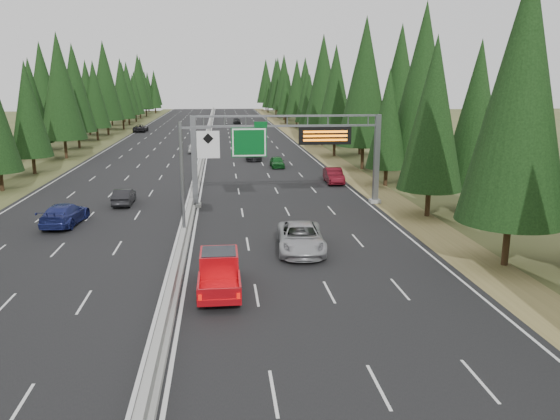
{
  "coord_description": "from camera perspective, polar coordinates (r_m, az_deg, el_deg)",
  "views": [
    {
      "loc": [
        2.65,
        -11.43,
        10.64
      ],
      "look_at": [
        6.04,
        20.0,
        3.18
      ],
      "focal_mm": 35.0,
      "sensor_mm": 36.0,
      "label": 1
    }
  ],
  "objects": [
    {
      "name": "road",
      "position": [
        92.08,
        -7.82,
        6.54
      ],
      "size": [
        32.0,
        260.0,
        0.08
      ],
      "primitive_type": "cube",
      "color": "black",
      "rests_on": "ground"
    },
    {
      "name": "shoulder_right",
      "position": [
        93.28,
        3.25,
        6.73
      ],
      "size": [
        3.6,
        260.0,
        0.06
      ],
      "primitive_type": "cube",
      "color": "olive",
      "rests_on": "ground"
    },
    {
      "name": "shoulder_left",
      "position": [
        94.28,
        -18.76,
        6.12
      ],
      "size": [
        3.6,
        260.0,
        0.06
      ],
      "primitive_type": "cube",
      "color": "#3F4C23",
      "rests_on": "ground"
    },
    {
      "name": "median_barrier",
      "position": [
        92.03,
        -7.83,
        6.78
      ],
      "size": [
        0.7,
        260.0,
        0.85
      ],
      "color": "gray",
      "rests_on": "road"
    },
    {
      "name": "sign_gantry",
      "position": [
        47.04,
        1.54,
        6.72
      ],
      "size": [
        16.75,
        0.98,
        7.8
      ],
      "color": "slate",
      "rests_on": "road"
    },
    {
      "name": "hov_sign_pole",
      "position": [
        36.93,
        -9.31,
        3.89
      ],
      "size": [
        2.8,
        0.5,
        8.0
      ],
      "color": "slate",
      "rests_on": "road"
    },
    {
      "name": "tree_row_right",
      "position": [
        84.95,
        7.15,
        12.36
      ],
      "size": [
        12.1,
        247.37,
        18.8
      ],
      "color": "black",
      "rests_on": "ground"
    },
    {
      "name": "tree_row_left",
      "position": [
        82.06,
        -24.21,
        11.26
      ],
      "size": [
        12.34,
        245.77,
        18.97
      ],
      "color": "black",
      "rests_on": "ground"
    },
    {
      "name": "silver_minivan",
      "position": [
        34.75,
        2.19,
        -2.92
      ],
      "size": [
        3.34,
        6.45,
        1.74
      ],
      "primitive_type": "imported",
      "rotation": [
        0.0,
        0.0,
        -0.07
      ],
      "color": "#A3A3A7",
      "rests_on": "road"
    },
    {
      "name": "red_pickup",
      "position": [
        28.7,
        -6.37,
        -6.16
      ],
      "size": [
        2.07,
        5.81,
        1.89
      ],
      "color": "black",
      "rests_on": "road"
    },
    {
      "name": "car_ahead_green",
      "position": [
        68.96,
        -0.31,
        5.05
      ],
      "size": [
        1.67,
        4.07,
        1.38
      ],
      "primitive_type": "imported",
      "rotation": [
        0.0,
        0.0,
        0.01
      ],
      "color": "#13571D",
      "rests_on": "road"
    },
    {
      "name": "car_ahead_dkred",
      "position": [
        58.48,
        5.63,
        3.61
      ],
      "size": [
        1.88,
        4.91,
        1.6
      ],
      "primitive_type": "imported",
      "rotation": [
        0.0,
        0.0,
        -0.04
      ],
      "color": "#5A0C17",
      "rests_on": "road"
    },
    {
      "name": "car_ahead_dkgrey",
      "position": [
        75.8,
        -2.78,
        5.84
      ],
      "size": [
        2.29,
        5.35,
        1.54
      ],
      "primitive_type": "imported",
      "rotation": [
        0.0,
        0.0,
        -0.03
      ],
      "color": "black",
      "rests_on": "road"
    },
    {
      "name": "car_ahead_white",
      "position": [
        103.85,
        -4.24,
        7.85
      ],
      "size": [
        3.19,
        5.98,
        1.6
      ],
      "primitive_type": "imported",
      "rotation": [
        0.0,
        0.0,
        0.09
      ],
      "color": "silver",
      "rests_on": "road"
    },
    {
      "name": "car_ahead_far",
      "position": [
        142.27,
        -4.54,
        9.29
      ],
      "size": [
        1.97,
        4.58,
        1.54
      ],
      "primitive_type": "imported",
      "rotation": [
        0.0,
        0.0,
        0.03
      ],
      "color": "black",
      "rests_on": "road"
    },
    {
      "name": "car_onc_near",
      "position": [
        49.8,
        -16.0,
        1.35
      ],
      "size": [
        1.52,
        4.29,
        1.41
      ],
      "primitive_type": "imported",
      "rotation": [
        0.0,
        0.0,
        3.15
      ],
      "color": "black",
      "rests_on": "road"
    },
    {
      "name": "car_onc_blue",
      "position": [
        44.18,
        -21.58,
        -0.4
      ],
      "size": [
        2.82,
        5.87,
        1.65
      ],
      "primitive_type": "imported",
      "rotation": [
        0.0,
        0.0,
        3.05
      ],
      "color": "navy",
      "rests_on": "road"
    },
    {
      "name": "car_onc_white",
      "position": [
        84.47,
        -8.99,
        6.44
      ],
      "size": [
        1.86,
        4.4,
        1.48
      ],
      "primitive_type": "imported",
      "rotation": [
        0.0,
        0.0,
        3.17
      ],
      "color": "silver",
      "rests_on": "road"
    },
    {
      "name": "car_onc_far",
      "position": [
        122.31,
        -14.35,
        8.29
      ],
      "size": [
        2.81,
        5.75,
        1.57
      ],
      "primitive_type": "imported",
      "rotation": [
        0.0,
        0.0,
        3.11
      ],
      "color": "black",
      "rests_on": "road"
    }
  ]
}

